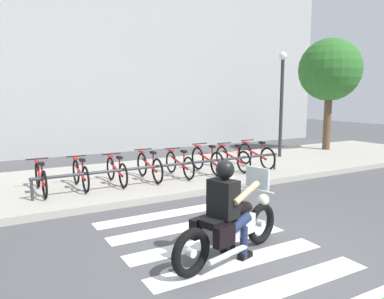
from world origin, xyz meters
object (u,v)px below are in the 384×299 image
Objects in this scene: motorcycle at (230,227)px; bicycle_3 at (149,166)px; bicycle_7 at (256,155)px; bicycle_5 at (207,160)px; rider at (227,203)px; bicycle_1 at (80,174)px; bicycle_0 at (41,178)px; bike_rack at (174,165)px; bicycle_4 at (179,164)px; tree_near_rack at (330,70)px; street_lamp at (282,95)px; bicycle_6 at (232,158)px; bicycle_2 at (117,171)px.

bicycle_3 is at bearing 81.19° from motorcycle.
bicycle_3 is (0.70, 4.55, 0.04)m from motorcycle.
bicycle_3 is 3.47m from bicycle_7.
rider is at bearing -118.86° from bicycle_5.
bicycle_5 reaches higher than bicycle_1.
bicycle_0 is 0.87m from bicycle_1.
bike_rack is (1.21, 4.01, -0.25)m from rider.
bicycle_4 is 0.24× the size of bike_rack.
motorcycle is 4.60m from bicycle_3.
bike_rack is at bearing 73.16° from rider.
bicycle_1 reaches higher than bike_rack.
bicycle_1 is 2.60m from bicycle_4.
tree_near_rack is (8.98, 6.04, 2.78)m from motorcycle.
bicycle_0 is 1.08× the size of bicycle_1.
rider is 0.38× the size of street_lamp.
bicycle_4 is 0.96× the size of bicycle_5.
bicycle_6 is at bearing 53.97° from motorcycle.
bicycle_0 is 0.98× the size of bicycle_7.
bicycle_4 is 8.04m from tree_near_rack.
tree_near_rack reaches higher than bicycle_7.
motorcycle is 4.66m from bicycle_1.
tree_near_rack reaches higher than motorcycle.
motorcycle is at bearing -105.91° from bike_rack.
rider is 4.58m from bicycle_2.
bicycle_1 reaches higher than bicycle_2.
bicycle_0 is at bearing -172.19° from tree_near_rack.
bicycle_6 is at bearing 0.01° from bicycle_3.
bicycle_3 is at bearing -0.02° from bicycle_1.
bicycle_2 is 3.47m from bicycle_6.
bike_rack is at bearing -156.96° from bicycle_5.
street_lamp reaches higher than bicycle_4.
bicycle_3 is at bearing -169.77° from tree_near_rack.
motorcycle is 1.27× the size of bicycle_0.
motorcycle is 4.93m from bicycle_0.
bicycle_3 is at bearing -168.66° from street_lamp.
street_lamp reaches higher than bicycle_5.
bicycle_0 is at bearing 179.96° from bicycle_1.
rider is at bearing -132.97° from bicycle_7.
motorcycle reaches higher than bicycle_5.
bicycle_3 is (2.60, -0.00, 0.01)m from bicycle_0.
motorcycle is at bearing -132.56° from bicycle_7.
bicycle_0 is 0.99× the size of bicycle_6.
bicycle_1 is 0.91× the size of bicycle_7.
bicycle_3 is (0.78, 4.57, -0.33)m from rider.
bicycle_1 is at bearing -0.04° from bicycle_0.
bicycle_0 is 1.08× the size of bicycle_2.
bicycle_6 is 2.24m from bike_rack.
tree_near_rack is (6.53, 1.49, 2.73)m from bicycle_5.
rider reaches higher than bike_rack.
bicycle_3 is at bearing 80.30° from rider.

